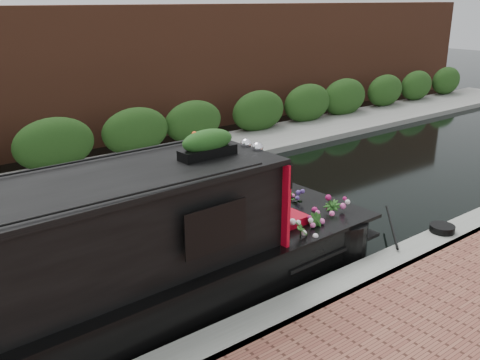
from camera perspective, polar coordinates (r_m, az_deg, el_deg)
ground at (r=9.79m, az=-9.08°, el=-6.70°), size 80.00×80.00×0.00m
near_bank_coping at (r=7.43m, az=4.05°, el=-15.45°), size 40.00×0.60×0.50m
far_bank_path at (r=13.38m, az=-17.99°, el=-0.32°), size 40.00×2.40×0.34m
far_hedge at (r=14.19m, az=-19.30°, el=0.62°), size 40.00×1.10×2.80m
far_brick_wall at (r=16.12m, az=-21.82°, el=2.44°), size 40.00×1.00×8.00m
rope_fender at (r=10.08m, az=11.27°, el=-5.06°), size 0.31×0.40×0.31m
coiled_mooring_rope at (r=10.16m, az=20.76°, el=-4.86°), size 0.44×0.44×0.12m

